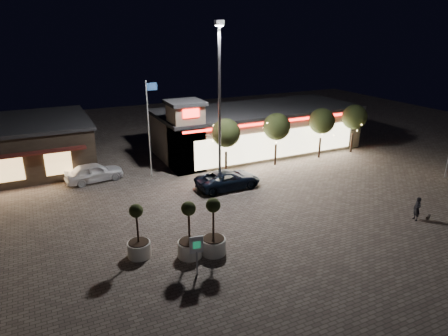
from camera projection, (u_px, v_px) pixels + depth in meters
name	position (u px, v px, depth m)	size (l,w,h in m)	color
ground	(247.00, 242.00, 23.47)	(90.00, 90.00, 0.00)	#6F635A
retail_building	(254.00, 129.00, 40.02)	(20.40, 8.40, 6.10)	gray
floodlight_pole	(220.00, 99.00, 28.70)	(0.60, 0.40, 12.38)	gray
flagpole	(149.00, 121.00, 32.09)	(0.95, 0.10, 8.00)	white
string_tree_a	(226.00, 133.00, 33.23)	(2.42, 2.42, 4.79)	#332319
string_tree_b	(277.00, 127.00, 35.28)	(2.42, 2.42, 4.79)	#332319
string_tree_c	(322.00, 121.00, 37.33)	(2.42, 2.42, 4.79)	#332319
string_tree_d	(354.00, 117.00, 38.98)	(2.42, 2.42, 4.79)	#332319
pickup_truck	(228.00, 179.00, 31.08)	(2.38, 5.15, 1.43)	black
white_sedan	(94.00, 172.00, 32.40)	(1.84, 4.58, 1.56)	white
pedestrian	(417.00, 209.00, 25.92)	(0.58, 0.38, 1.58)	black
dog	(428.00, 217.00, 25.99)	(0.52, 0.34, 0.28)	#59514C
planter_left	(138.00, 241.00, 21.73)	(1.28, 1.28, 3.15)	white
planter_mid	(214.00, 237.00, 22.00)	(1.36, 1.36, 3.35)	white
planter_right	(190.00, 240.00, 21.73)	(1.34, 1.34, 3.29)	white
valet_sign	(196.00, 248.00, 19.99)	(0.71, 0.18, 2.17)	gray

